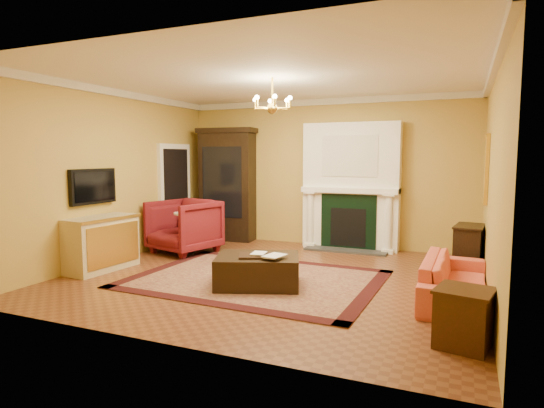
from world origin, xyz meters
The scene contains 26 objects.
floor centered at (0.00, 0.00, -0.01)m, with size 6.00×5.50×0.02m, color brown.
ceiling centered at (0.00, 0.00, 3.01)m, with size 6.00×5.50×0.02m, color white.
wall_back centered at (0.00, 2.76, 1.50)m, with size 6.00×0.02×3.00m, color #B49A40.
wall_front centered at (0.00, -2.76, 1.50)m, with size 6.00×0.02×3.00m, color #B49A40.
wall_left centered at (-3.01, 0.00, 1.50)m, with size 0.02×5.50×3.00m, color #B49A40.
wall_right centered at (3.01, 0.00, 1.50)m, with size 0.02×5.50×3.00m, color #B49A40.
fireplace centered at (0.60, 2.57, 1.19)m, with size 1.90×0.70×2.50m.
crown_molding centered at (0.00, 0.96, 2.94)m, with size 6.00×5.50×0.12m.
doorway centered at (-2.95, 1.70, 1.05)m, with size 0.08×1.05×2.10m.
tv_panel centered at (-2.95, -0.60, 1.35)m, with size 0.09×0.95×0.58m.
gilt_mirror centered at (2.97, 1.40, 1.65)m, with size 0.06×0.76×1.05m.
chandelier centered at (0.00, 0.00, 2.61)m, with size 0.63×0.55×0.53m.
oriental_rug centered at (-0.16, -0.27, 0.01)m, with size 3.60×2.70×0.01m, color #420E1A.
china_cabinet centered at (-2.11, 2.49, 1.17)m, with size 1.17×0.53×2.34m, color black.
wingback_armchair centered at (-2.24, 0.94, 0.56)m, with size 1.09×1.02×1.12m, color maroon.
pedestal_table centered at (-2.09, 0.79, 0.46)m, with size 0.45×0.45×0.80m.
commode centered at (-2.73, -0.71, 0.44)m, with size 0.55×1.17×0.87m, color #C7BB91.
coral_sofa centered at (2.61, -0.19, 0.37)m, with size 1.89×0.55×0.74m, color #D45D43.
end_table centered at (2.72, -1.67, 0.27)m, with size 0.47×0.47×0.55m, color #391A0F.
console_table centered at (2.78, 1.32, 0.37)m, with size 0.38×0.67×0.75m, color black.
leather_ottoman centered at (0.02, -0.59, 0.23)m, with size 1.16×0.84×0.43m, color black.
ottoman_tray centered at (0.05, -0.66, 0.46)m, with size 0.49×0.38×0.03m, color black.
book_a centered at (-0.03, -0.66, 0.61)m, with size 0.19×0.02×0.26m, color gray.
book_b centered at (0.22, -0.69, 0.64)m, with size 0.24×0.02×0.32m, color gray.
topiary_left centered at (-0.19, 2.53, 1.45)m, with size 0.15×0.15×0.40m.
topiary_right centered at (1.12, 2.53, 1.44)m, with size 0.14×0.14×0.39m.
Camera 1 is at (2.67, -6.31, 1.84)m, focal length 30.00 mm.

